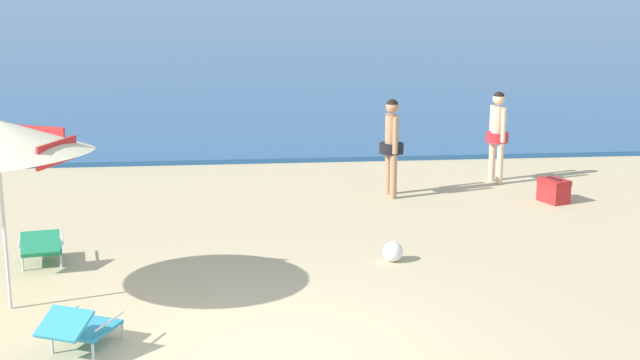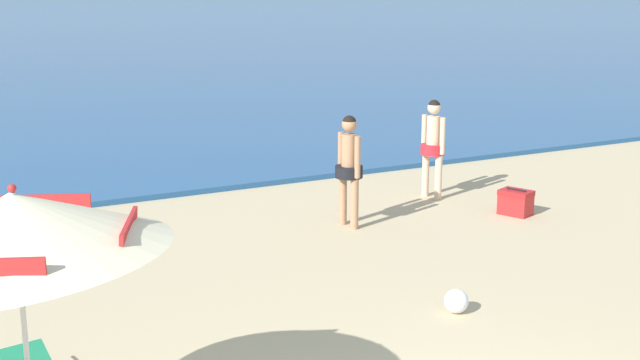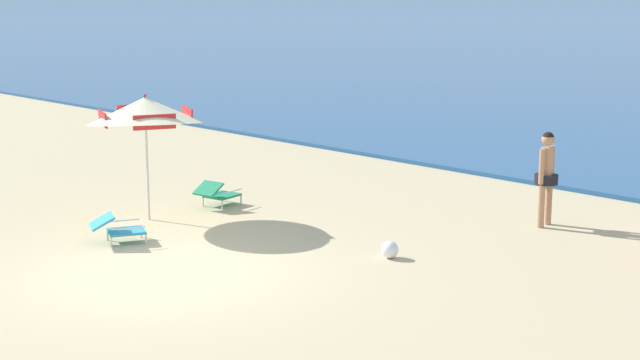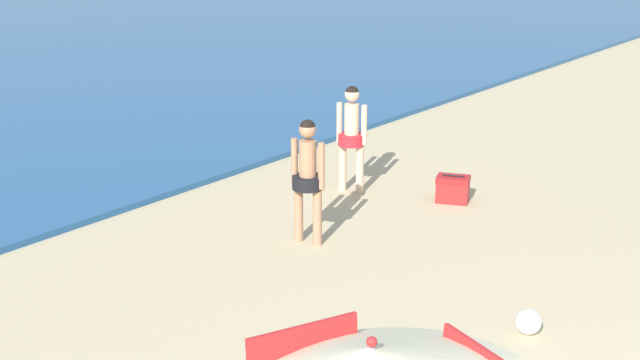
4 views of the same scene
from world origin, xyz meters
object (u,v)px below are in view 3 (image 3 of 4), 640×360
at_px(lounge_chair_under_umbrella, 217,193).
at_px(lounge_chair_beside_umbrella, 118,228).
at_px(beach_umbrella_striped_main, 145,111).
at_px(person_standing_near_shore, 546,172).
at_px(beach_ball, 390,250).

relative_size(lounge_chair_under_umbrella, lounge_chair_beside_umbrella, 0.95).
bearing_deg(beach_umbrella_striped_main, person_standing_near_shore, 41.84).
bearing_deg(beach_ball, lounge_chair_under_umbrella, 176.69).
relative_size(beach_umbrella_striped_main, lounge_chair_under_umbrella, 3.06).
relative_size(beach_umbrella_striped_main, person_standing_near_shore, 1.73).
bearing_deg(person_standing_near_shore, lounge_chair_beside_umbrella, -125.44).
relative_size(lounge_chair_under_umbrella, beach_ball, 3.46).
xyz_separation_m(lounge_chair_under_umbrella, person_standing_near_shore, (5.32, 3.26, 0.72)).
height_order(beach_umbrella_striped_main, beach_ball, beach_umbrella_striped_main).
xyz_separation_m(lounge_chair_beside_umbrella, beach_ball, (3.77, 2.60, -0.13)).
height_order(lounge_chair_beside_umbrella, beach_ball, lounge_chair_beside_umbrella).
relative_size(lounge_chair_beside_umbrella, person_standing_near_shore, 0.60).
relative_size(beach_umbrella_striped_main, lounge_chair_beside_umbrella, 2.91).
xyz_separation_m(beach_umbrella_striped_main, lounge_chair_under_umbrella, (0.06, 1.56, -1.76)).
bearing_deg(lounge_chair_under_umbrella, beach_ball, -3.31).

